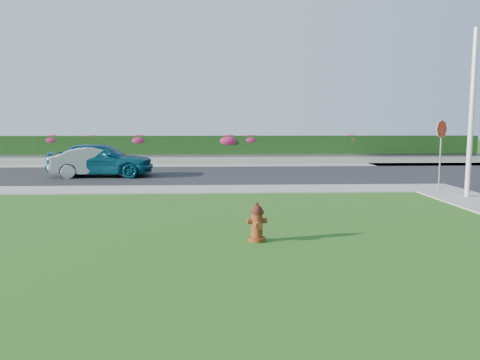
{
  "coord_description": "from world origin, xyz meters",
  "views": [
    {
      "loc": [
        -0.99,
        -8.15,
        2.42
      ],
      "look_at": [
        -0.44,
        4.46,
        0.9
      ],
      "focal_mm": 35.0,
      "sensor_mm": 36.0,
      "label": 1
    }
  ],
  "objects_px": {
    "stop_sign": "(441,137)",
    "utility_pole": "(472,114)",
    "fire_hydrant": "(257,223)",
    "sedan_silver": "(98,162)",
    "sedan_teal": "(101,159)"
  },
  "relations": [
    {
      "from": "stop_sign",
      "to": "utility_pole",
      "type": "bearing_deg",
      "value": -103.75
    },
    {
      "from": "fire_hydrant",
      "to": "sedan_silver",
      "type": "height_order",
      "value": "sedan_silver"
    },
    {
      "from": "sedan_teal",
      "to": "stop_sign",
      "type": "relative_size",
      "value": 1.79
    },
    {
      "from": "fire_hydrant",
      "to": "sedan_teal",
      "type": "bearing_deg",
      "value": 109.24
    },
    {
      "from": "sedan_teal",
      "to": "stop_sign",
      "type": "xyz_separation_m",
      "value": [
        13.65,
        -4.29,
        1.09
      ]
    },
    {
      "from": "sedan_teal",
      "to": "utility_pole",
      "type": "distance_m",
      "value": 15.14
    },
    {
      "from": "utility_pole",
      "to": "stop_sign",
      "type": "xyz_separation_m",
      "value": [
        0.12,
        2.24,
        -0.81
      ]
    },
    {
      "from": "utility_pole",
      "to": "stop_sign",
      "type": "relative_size",
      "value": 2.11
    },
    {
      "from": "utility_pole",
      "to": "stop_sign",
      "type": "bearing_deg",
      "value": 86.94
    },
    {
      "from": "sedan_silver",
      "to": "stop_sign",
      "type": "bearing_deg",
      "value": -119.0
    },
    {
      "from": "stop_sign",
      "to": "sedan_teal",
      "type": "bearing_deg",
      "value": 151.87
    },
    {
      "from": "sedan_teal",
      "to": "sedan_silver",
      "type": "bearing_deg",
      "value": 101.59
    },
    {
      "from": "sedan_teal",
      "to": "utility_pole",
      "type": "xyz_separation_m",
      "value": [
        13.53,
        -6.53,
        1.9
      ]
    },
    {
      "from": "sedan_silver",
      "to": "utility_pole",
      "type": "bearing_deg",
      "value": -127.27
    },
    {
      "from": "sedan_teal",
      "to": "sedan_silver",
      "type": "relative_size",
      "value": 1.13
    }
  ]
}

